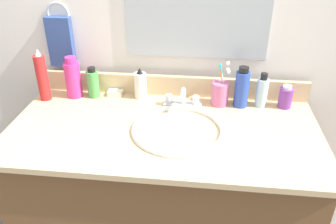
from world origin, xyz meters
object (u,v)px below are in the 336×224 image
Objects in this scene: hand_towel at (61,42)px; bottle_lotion_white at (140,85)px; bottle_soap_pink at (73,78)px; bottle_shampoo_blue at (242,88)px; bottle_gel_clear at (262,92)px; faucet at (183,100)px; bottle_cream_purple at (286,97)px; cup_pink at (220,93)px; bottle_spray_red at (42,77)px; bottle_toner_green at (93,83)px; soap_bar at (115,93)px.

hand_towel reaches higher than bottle_lotion_white.
bottle_shampoo_blue is at bearing -0.68° from bottle_soap_pink.
bottle_shampoo_blue is 1.18× the size of bottle_gel_clear.
faucet is 1.08× the size of bottle_gel_clear.
bottle_shampoo_blue is 1.76× the size of bottle_cream_purple.
bottle_gel_clear is at bearing 179.62° from bottle_cream_purple.
bottle_soap_pink is 1.85× the size of bottle_cream_purple.
cup_pink is at bearing -178.01° from bottle_gel_clear.
bottle_shampoo_blue is at bearing 2.34° from bottle_spray_red.
bottle_toner_green is 2.16× the size of soap_bar.
faucet is at bearing -12.92° from hand_towel.
hand_towel is 0.95× the size of bottle_spray_red.
bottle_cream_purple is at bearing 2.92° from bottle_shampoo_blue.
cup_pink is (0.56, -0.01, -0.01)m from bottle_toner_green.
bottle_soap_pink is at bearing 179.32° from bottle_shampoo_blue.
cup_pink reaches higher than bottle_lotion_white.
bottle_cream_purple is (1.03, 0.04, -0.06)m from bottle_spray_red.
faucet reaches higher than soap_bar.
cup_pink is at bearing 13.48° from faucet.
bottle_spray_red is at bearing -179.87° from faucet.
bottle_gel_clear is at bearing 2.75° from bottle_spray_red.
soap_bar is at bearing 167.66° from faucet.
bottle_lotion_white is 0.13m from soap_bar.
bottle_spray_red reaches higher than bottle_cream_purple.
bottle_lotion_white is (0.21, 0.01, -0.00)m from bottle_toner_green.
faucet is at bearing -166.52° from cup_pink.
bottle_shampoo_blue is at bearing -6.73° from hand_towel.
bottle_toner_green is (0.15, -0.08, -0.16)m from hand_towel.
bottle_gel_clear is (0.52, -0.02, 0.00)m from bottle_lotion_white.
bottle_spray_red reaches higher than faucet.
hand_towel is 0.90m from bottle_gel_clear.
bottle_spray_red is (-0.41, -0.06, 0.04)m from bottle_lotion_white.
bottle_cream_purple is at bearing 1.12° from cup_pink.
bottle_lotion_white is at bearing -2.66° from soap_bar.
bottle_toner_green is 0.73m from bottle_gel_clear.
bottle_lotion_white is 0.52m from bottle_gel_clear.
bottle_cream_purple is (0.91, 0.00, -0.04)m from bottle_soap_pink.
bottle_cream_purple reaches higher than soap_bar.
faucet is at bearing -4.93° from bottle_soap_pink.
soap_bar is at bearing 13.14° from bottle_spray_red.
bottle_lotion_white is 0.42m from bottle_spray_red.
cup_pink is (0.35, -0.02, -0.01)m from bottle_lotion_white.
bottle_spray_red is 1.03m from bottle_cream_purple.
hand_towel is 0.40m from bottle_lotion_white.
bottle_lotion_white is 0.80× the size of bottle_shampoo_blue.
bottle_cream_purple is at bearing 5.70° from faucet.
cup_pink reaches higher than bottle_soap_pink.
bottle_gel_clear reaches higher than bottle_cream_purple.
hand_towel is at bearing 174.57° from bottle_gel_clear.
bottle_spray_red is at bearing -166.32° from bottle_toner_green.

